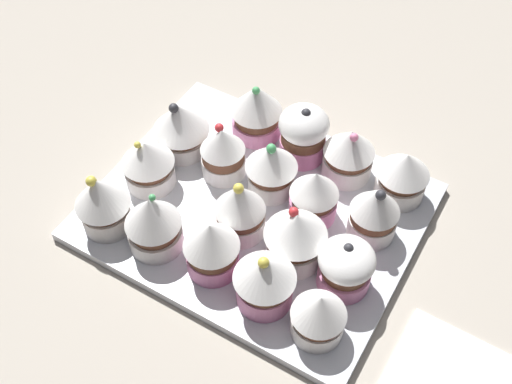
{
  "coord_description": "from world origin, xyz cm",
  "views": [
    {
      "loc": [
        -22.49,
        38.34,
        59.59
      ],
      "look_at": [
        0.0,
        0.0,
        4.2
      ],
      "focal_mm": 44.89,
      "sensor_mm": 36.0,
      "label": 1
    }
  ],
  "objects_px": {
    "cupcake_3": "(257,110)",
    "baking_tray": "(256,211)",
    "cupcake_9": "(346,266)",
    "cupcake_2": "(303,133)",
    "cupcake_0": "(403,175)",
    "cupcake_1": "(349,152)",
    "cupcake_5": "(314,194)",
    "cupcake_6": "(275,168)",
    "cupcake_4": "(375,211)",
    "cupcake_14": "(265,279)",
    "cupcake_17": "(102,202)",
    "cupcake_16": "(153,222)",
    "cupcake_15": "(209,245)",
    "cupcake_11": "(241,209)",
    "cupcake_10": "(296,236)",
    "cupcake_7": "(223,152)",
    "cupcake_13": "(319,314)",
    "cupcake_8": "(181,126)"
  },
  "relations": [
    {
      "from": "cupcake_3",
      "to": "baking_tray",
      "type": "bearing_deg",
      "value": 120.06
    },
    {
      "from": "cupcake_9",
      "to": "cupcake_2",
      "type": "bearing_deg",
      "value": -48.67
    },
    {
      "from": "cupcake_0",
      "to": "cupcake_1",
      "type": "bearing_deg",
      "value": 1.09
    },
    {
      "from": "cupcake_3",
      "to": "cupcake_5",
      "type": "bearing_deg",
      "value": 146.34
    },
    {
      "from": "cupcake_9",
      "to": "cupcake_6",
      "type": "bearing_deg",
      "value": -30.56
    },
    {
      "from": "cupcake_4",
      "to": "cupcake_5",
      "type": "height_order",
      "value": "cupcake_4"
    },
    {
      "from": "baking_tray",
      "to": "cupcake_14",
      "type": "relative_size",
      "value": 4.7
    },
    {
      "from": "cupcake_17",
      "to": "cupcake_1",
      "type": "bearing_deg",
      "value": -134.06
    },
    {
      "from": "cupcake_16",
      "to": "cupcake_15",
      "type": "bearing_deg",
      "value": -175.04
    },
    {
      "from": "cupcake_3",
      "to": "cupcake_11",
      "type": "xyz_separation_m",
      "value": [
        -0.06,
        0.14,
        -0.0
      ]
    },
    {
      "from": "cupcake_17",
      "to": "cupcake_6",
      "type": "bearing_deg",
      "value": -134.75
    },
    {
      "from": "cupcake_4",
      "to": "cupcake_6",
      "type": "bearing_deg",
      "value": 0.37
    },
    {
      "from": "cupcake_11",
      "to": "cupcake_14",
      "type": "xyz_separation_m",
      "value": [
        -0.07,
        0.06,
        -0.0
      ]
    },
    {
      "from": "cupcake_2",
      "to": "cupcake_10",
      "type": "xyz_separation_m",
      "value": [
        -0.06,
        0.14,
        0.0
      ]
    },
    {
      "from": "cupcake_1",
      "to": "cupcake_16",
      "type": "height_order",
      "value": "cupcake_16"
    },
    {
      "from": "cupcake_3",
      "to": "cupcake_9",
      "type": "bearing_deg",
      "value": 142.73
    },
    {
      "from": "cupcake_2",
      "to": "cupcake_11",
      "type": "distance_m",
      "value": 0.13
    },
    {
      "from": "cupcake_0",
      "to": "cupcake_6",
      "type": "distance_m",
      "value": 0.14
    },
    {
      "from": "baking_tray",
      "to": "cupcake_5",
      "type": "relative_size",
      "value": 5.07
    },
    {
      "from": "cupcake_0",
      "to": "cupcake_14",
      "type": "distance_m",
      "value": 0.21
    },
    {
      "from": "cupcake_0",
      "to": "cupcake_3",
      "type": "xyz_separation_m",
      "value": [
        0.19,
        -0.0,
        0.0
      ]
    },
    {
      "from": "cupcake_4",
      "to": "cupcake_16",
      "type": "relative_size",
      "value": 1.01
    },
    {
      "from": "cupcake_7",
      "to": "cupcake_5",
      "type": "bearing_deg",
      "value": 178.75
    },
    {
      "from": "cupcake_0",
      "to": "cupcake_13",
      "type": "relative_size",
      "value": 1.04
    },
    {
      "from": "cupcake_7",
      "to": "cupcake_14",
      "type": "height_order",
      "value": "cupcake_14"
    },
    {
      "from": "cupcake_14",
      "to": "cupcake_16",
      "type": "xyz_separation_m",
      "value": [
        0.14,
        -0.0,
        0.0
      ]
    },
    {
      "from": "cupcake_1",
      "to": "baking_tray",
      "type": "bearing_deg",
      "value": 57.04
    },
    {
      "from": "cupcake_11",
      "to": "cupcake_13",
      "type": "xyz_separation_m",
      "value": [
        -0.13,
        0.07,
        -0.01
      ]
    },
    {
      "from": "cupcake_5",
      "to": "cupcake_6",
      "type": "relative_size",
      "value": 0.93
    },
    {
      "from": "cupcake_15",
      "to": "cupcake_0",
      "type": "bearing_deg",
      "value": -125.06
    },
    {
      "from": "cupcake_8",
      "to": "cupcake_10",
      "type": "relative_size",
      "value": 0.97
    },
    {
      "from": "cupcake_1",
      "to": "cupcake_2",
      "type": "xyz_separation_m",
      "value": [
        0.06,
        0.0,
        0.0
      ]
    },
    {
      "from": "cupcake_11",
      "to": "cupcake_17",
      "type": "bearing_deg",
      "value": 27.39
    },
    {
      "from": "cupcake_13",
      "to": "cupcake_17",
      "type": "height_order",
      "value": "cupcake_17"
    },
    {
      "from": "cupcake_13",
      "to": "cupcake_3",
      "type": "bearing_deg",
      "value": -47.39
    },
    {
      "from": "baking_tray",
      "to": "cupcake_15",
      "type": "xyz_separation_m",
      "value": [
        0.0,
        0.09,
        0.04
      ]
    },
    {
      "from": "cupcake_1",
      "to": "cupcake_10",
      "type": "distance_m",
      "value": 0.14
    },
    {
      "from": "baking_tray",
      "to": "cupcake_8",
      "type": "xyz_separation_m",
      "value": [
        0.13,
        -0.04,
        0.04
      ]
    },
    {
      "from": "cupcake_8",
      "to": "cupcake_17",
      "type": "distance_m",
      "value": 0.14
    },
    {
      "from": "cupcake_6",
      "to": "cupcake_15",
      "type": "bearing_deg",
      "value": 86.53
    },
    {
      "from": "cupcake_10",
      "to": "cupcake_14",
      "type": "relative_size",
      "value": 1.02
    },
    {
      "from": "cupcake_2",
      "to": "cupcake_16",
      "type": "relative_size",
      "value": 0.98
    },
    {
      "from": "cupcake_2",
      "to": "cupcake_4",
      "type": "bearing_deg",
      "value": 151.7
    },
    {
      "from": "cupcake_4",
      "to": "cupcake_6",
      "type": "relative_size",
      "value": 1.05
    },
    {
      "from": "cupcake_0",
      "to": "cupcake_2",
      "type": "relative_size",
      "value": 0.87
    },
    {
      "from": "cupcake_0",
      "to": "cupcake_11",
      "type": "relative_size",
      "value": 0.84
    },
    {
      "from": "cupcake_0",
      "to": "cupcake_1",
      "type": "xyz_separation_m",
      "value": [
        0.07,
        0.0,
        0.0
      ]
    },
    {
      "from": "cupcake_3",
      "to": "cupcake_16",
      "type": "bearing_deg",
      "value": 87.52
    },
    {
      "from": "baking_tray",
      "to": "cupcake_15",
      "type": "height_order",
      "value": "cupcake_15"
    },
    {
      "from": "cupcake_9",
      "to": "cupcake_15",
      "type": "distance_m",
      "value": 0.14
    }
  ]
}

